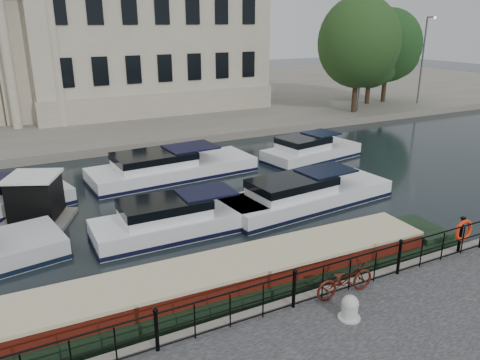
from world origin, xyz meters
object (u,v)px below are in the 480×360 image
bicycle (345,279)px  life_ring_post (463,231)px  mooring_bollard (350,308)px  narrowboat (236,284)px  harbour_hut (36,201)px

bicycle → life_ring_post: (5.37, 0.25, 0.30)m
mooring_bollard → narrowboat: mooring_bollard is taller
harbour_hut → bicycle: bearing=-32.4°
bicycle → narrowboat: bicycle is taller
mooring_bollard → narrowboat: bearing=119.4°
mooring_bollard → narrowboat: 3.75m
narrowboat → harbour_hut: 10.37m
mooring_bollard → harbour_hut: (-6.84, 12.30, 0.08)m
harbour_hut → narrowboat: bearing=-36.8°
life_ring_post → harbour_hut: (-12.83, 11.06, -0.42)m
mooring_bollard → harbour_hut: bearing=119.1°
life_ring_post → narrowboat: (-7.81, 2.01, -1.00)m
life_ring_post → bicycle: bearing=-177.3°
harbour_hut → life_ring_post: bearing=-16.6°
life_ring_post → narrowboat: bearing=165.6°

